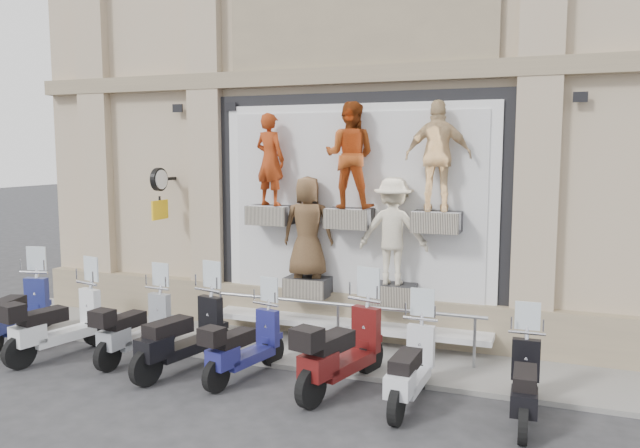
{
  "coord_description": "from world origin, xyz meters",
  "views": [
    {
      "loc": [
        3.47,
        -7.84,
        3.53
      ],
      "look_at": [
        -0.29,
        1.9,
        2.28
      ],
      "focal_mm": 35.0,
      "sensor_mm": 36.0,
      "label": 1
    }
  ],
  "objects_px": {
    "scooter_c": "(137,314)",
    "scooter_e": "(245,331)",
    "scooter_b": "(59,310)",
    "scooter_d": "(183,320)",
    "clock_sign_bracket": "(160,187)",
    "scooter_f": "(343,333)",
    "guard_rail": "(338,329)",
    "scooter_h": "(525,367)",
    "scooter_g": "(411,352)",
    "scooter_a": "(16,298)"
  },
  "relations": [
    {
      "from": "scooter_d",
      "to": "scooter_g",
      "type": "height_order",
      "value": "scooter_d"
    },
    {
      "from": "scooter_e",
      "to": "scooter_f",
      "type": "distance_m",
      "value": 1.57
    },
    {
      "from": "scooter_f",
      "to": "scooter_d",
      "type": "bearing_deg",
      "value": -161.68
    },
    {
      "from": "scooter_b",
      "to": "scooter_d",
      "type": "distance_m",
      "value": 2.37
    },
    {
      "from": "scooter_d",
      "to": "scooter_g",
      "type": "relative_size",
      "value": 1.11
    },
    {
      "from": "scooter_f",
      "to": "scooter_b",
      "type": "bearing_deg",
      "value": -161.57
    },
    {
      "from": "scooter_c",
      "to": "scooter_a",
      "type": "bearing_deg",
      "value": -172.19
    },
    {
      "from": "clock_sign_bracket",
      "to": "scooter_b",
      "type": "height_order",
      "value": "clock_sign_bracket"
    },
    {
      "from": "guard_rail",
      "to": "clock_sign_bracket",
      "type": "xyz_separation_m",
      "value": [
        -3.9,
        0.47,
        2.34
      ]
    },
    {
      "from": "guard_rail",
      "to": "clock_sign_bracket",
      "type": "height_order",
      "value": "clock_sign_bracket"
    },
    {
      "from": "scooter_e",
      "to": "scooter_f",
      "type": "height_order",
      "value": "scooter_f"
    },
    {
      "from": "guard_rail",
      "to": "scooter_b",
      "type": "distance_m",
      "value": 4.78
    },
    {
      "from": "scooter_a",
      "to": "scooter_b",
      "type": "relative_size",
      "value": 1.03
    },
    {
      "from": "scooter_d",
      "to": "scooter_g",
      "type": "bearing_deg",
      "value": 12.6
    },
    {
      "from": "clock_sign_bracket",
      "to": "scooter_a",
      "type": "height_order",
      "value": "clock_sign_bracket"
    },
    {
      "from": "clock_sign_bracket",
      "to": "scooter_g",
      "type": "height_order",
      "value": "clock_sign_bracket"
    },
    {
      "from": "scooter_c",
      "to": "scooter_g",
      "type": "height_order",
      "value": "scooter_c"
    },
    {
      "from": "scooter_c",
      "to": "scooter_g",
      "type": "bearing_deg",
      "value": 1.63
    },
    {
      "from": "scooter_a",
      "to": "scooter_g",
      "type": "bearing_deg",
      "value": -14.11
    },
    {
      "from": "scooter_e",
      "to": "clock_sign_bracket",
      "type": "bearing_deg",
      "value": 157.6
    },
    {
      "from": "scooter_c",
      "to": "scooter_d",
      "type": "xyz_separation_m",
      "value": [
        1.07,
        -0.25,
        0.07
      ]
    },
    {
      "from": "scooter_c",
      "to": "scooter_d",
      "type": "relative_size",
      "value": 0.91
    },
    {
      "from": "scooter_f",
      "to": "scooter_g",
      "type": "height_order",
      "value": "scooter_f"
    },
    {
      "from": "scooter_b",
      "to": "scooter_d",
      "type": "relative_size",
      "value": 0.97
    },
    {
      "from": "scooter_a",
      "to": "scooter_c",
      "type": "relative_size",
      "value": 1.1
    },
    {
      "from": "scooter_d",
      "to": "scooter_f",
      "type": "relative_size",
      "value": 0.98
    },
    {
      "from": "scooter_b",
      "to": "scooter_f",
      "type": "bearing_deg",
      "value": 16.44
    },
    {
      "from": "scooter_f",
      "to": "scooter_g",
      "type": "bearing_deg",
      "value": 5.5
    },
    {
      "from": "scooter_e",
      "to": "scooter_h",
      "type": "distance_m",
      "value": 4.12
    },
    {
      "from": "clock_sign_bracket",
      "to": "scooter_d",
      "type": "height_order",
      "value": "clock_sign_bracket"
    },
    {
      "from": "scooter_a",
      "to": "scooter_e",
      "type": "distance_m",
      "value": 4.7
    },
    {
      "from": "scooter_b",
      "to": "scooter_c",
      "type": "distance_m",
      "value": 1.36
    },
    {
      "from": "scooter_e",
      "to": "scooter_g",
      "type": "distance_m",
      "value": 2.62
    },
    {
      "from": "scooter_c",
      "to": "scooter_e",
      "type": "relative_size",
      "value": 1.04
    },
    {
      "from": "scooter_f",
      "to": "scooter_e",
      "type": "bearing_deg",
      "value": -162.36
    },
    {
      "from": "guard_rail",
      "to": "scooter_b",
      "type": "height_order",
      "value": "scooter_b"
    },
    {
      "from": "scooter_g",
      "to": "scooter_e",
      "type": "bearing_deg",
      "value": 179.72
    },
    {
      "from": "scooter_b",
      "to": "scooter_g",
      "type": "bearing_deg",
      "value": 14.18
    },
    {
      "from": "scooter_a",
      "to": "scooter_e",
      "type": "height_order",
      "value": "scooter_a"
    },
    {
      "from": "clock_sign_bracket",
      "to": "scooter_e",
      "type": "relative_size",
      "value": 0.55
    },
    {
      "from": "scooter_c",
      "to": "scooter_h",
      "type": "distance_m",
      "value": 6.27
    },
    {
      "from": "scooter_a",
      "to": "scooter_d",
      "type": "xyz_separation_m",
      "value": [
        3.62,
        -0.12,
        -0.0
      ]
    },
    {
      "from": "clock_sign_bracket",
      "to": "scooter_g",
      "type": "bearing_deg",
      "value": -20.83
    },
    {
      "from": "scooter_d",
      "to": "scooter_e",
      "type": "bearing_deg",
      "value": 17.26
    },
    {
      "from": "guard_rail",
      "to": "scooter_h",
      "type": "bearing_deg",
      "value": -27.24
    },
    {
      "from": "clock_sign_bracket",
      "to": "scooter_c",
      "type": "xyz_separation_m",
      "value": [
        0.78,
        -1.84,
        -2.03
      ]
    },
    {
      "from": "scooter_a",
      "to": "clock_sign_bracket",
      "type": "bearing_deg",
      "value": 35.09
    },
    {
      "from": "guard_rail",
      "to": "scooter_e",
      "type": "relative_size",
      "value": 2.75
    },
    {
      "from": "clock_sign_bracket",
      "to": "scooter_c",
      "type": "bearing_deg",
      "value": -67.1
    },
    {
      "from": "clock_sign_bracket",
      "to": "scooter_b",
      "type": "relative_size",
      "value": 0.5
    }
  ]
}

